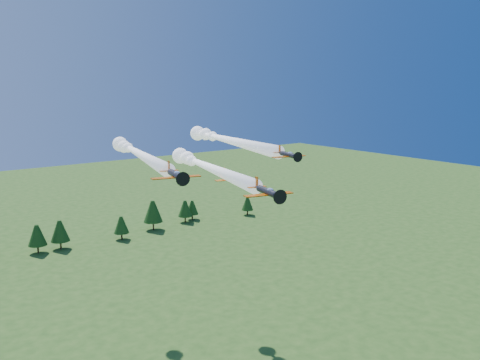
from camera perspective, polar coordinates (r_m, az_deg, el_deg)
plane_lead at (r=110.06m, az=-3.65°, el=1.51°), size 16.89×50.65×3.70m
plane_left at (r=119.63m, az=-10.91°, el=2.89°), size 18.75×54.57×3.70m
plane_right at (r=122.27m, az=-1.63°, el=4.38°), size 15.06×50.56×3.70m
plane_slot at (r=100.90m, az=-0.93°, el=0.25°), size 6.72×7.40×2.35m
treeline at (r=197.89m, az=-21.12°, el=-5.48°), size 173.54×18.43×11.98m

